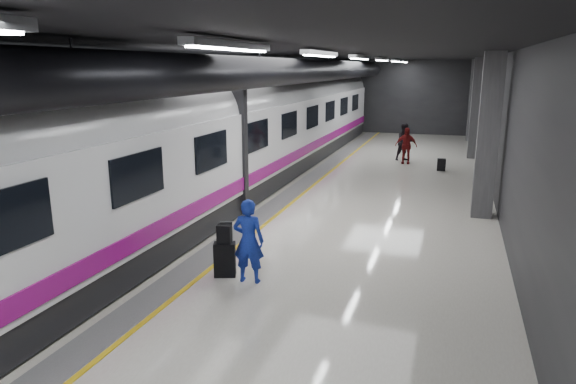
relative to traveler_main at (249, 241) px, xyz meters
The scene contains 9 objects.
ground 4.32m from the traveler_main, 90.92° to the left, with size 40.00×40.00×0.00m, color silver.
platform_hall 5.87m from the traveler_main, 93.90° to the left, with size 10.02×40.02×4.51m.
train 5.52m from the traveler_main, 128.03° to the left, with size 3.05×38.00×4.05m.
traveler_main is the anchor object (origin of this frame).
suitcase_main 0.76m from the traveler_main, 169.07° to the left, with size 0.43×0.27×0.69m, color black.
shoulder_bag 0.58m from the traveler_main, 169.46° to the left, with size 0.28×0.15×0.37m, color black.
traveler_far_a 14.59m from the traveler_main, 84.02° to the left, with size 0.81×0.63×1.67m, color black.
traveler_far_b 13.88m from the traveler_main, 83.19° to the left, with size 0.92×0.38×1.57m, color maroon.
suitcase_far 13.05m from the traveler_main, 75.85° to the left, with size 0.33×0.22×0.49m, color black.
Camera 1 is at (3.71, -12.90, 4.10)m, focal length 32.00 mm.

